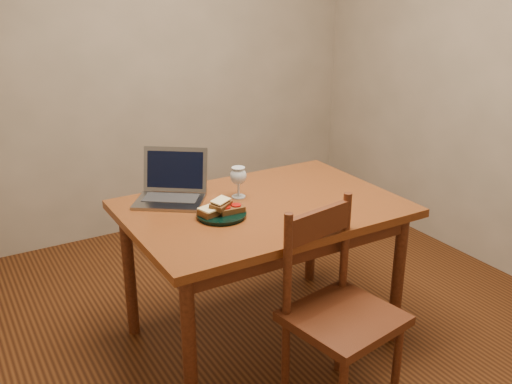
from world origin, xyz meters
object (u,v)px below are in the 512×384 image
milk_glass (238,182)px  laptop (172,186)px  chair (340,304)px  table (263,221)px  plate (222,215)px

milk_glass → laptop: (-0.29, 0.16, -0.02)m
chair → milk_glass: bearing=86.1°
table → laptop: bearing=137.7°
table → laptop: laptop is taller
chair → plate: bearing=105.6°
chair → milk_glass: milk_glass is taller
table → laptop: 0.48m
milk_glass → table: bearing=-71.0°
table → laptop: (-0.34, 0.31, 0.15)m
chair → plate: chair is taller
plate → laptop: laptop is taller
laptop → chair: bearing=-31.7°
table → milk_glass: size_ratio=8.23×
table → plate: bearing=-172.3°
plate → milk_glass: bearing=43.8°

